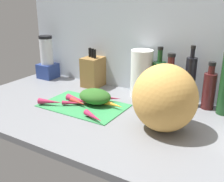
% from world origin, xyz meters
% --- Properties ---
extents(ground_plane, '(1.70, 0.80, 0.03)m').
position_xyz_m(ground_plane, '(0.00, 0.00, -0.01)').
color(ground_plane, slate).
extents(wall_back, '(1.70, 0.03, 0.60)m').
position_xyz_m(wall_back, '(0.00, 0.39, 0.30)').
color(wall_back, '#ADB7C1').
rests_on(wall_back, ground_plane).
extents(cutting_board, '(0.43, 0.27, 0.01)m').
position_xyz_m(cutting_board, '(-0.20, 0.01, 0.00)').
color(cutting_board, '#338C4C').
rests_on(cutting_board, ground_plane).
extents(carrot_0, '(0.13, 0.07, 0.03)m').
position_xyz_m(carrot_0, '(-0.05, -0.11, 0.02)').
color(carrot_0, '#B2264C').
rests_on(carrot_0, cutting_board).
extents(carrot_1, '(0.13, 0.08, 0.03)m').
position_xyz_m(carrot_1, '(-0.35, -0.08, 0.02)').
color(carrot_1, '#B2264C').
rests_on(carrot_1, cutting_board).
extents(carrot_2, '(0.13, 0.04, 0.03)m').
position_xyz_m(carrot_2, '(-0.05, 0.06, 0.02)').
color(carrot_2, orange).
rests_on(carrot_2, cutting_board).
extents(carrot_3, '(0.15, 0.05, 0.04)m').
position_xyz_m(carrot_3, '(-0.24, 0.01, 0.03)').
color(carrot_3, '#B2264C').
rests_on(carrot_3, cutting_board).
extents(carrot_4, '(0.16, 0.08, 0.03)m').
position_xyz_m(carrot_4, '(-0.13, 0.12, 0.02)').
color(carrot_4, '#B2264C').
rests_on(carrot_4, cutting_board).
extents(carrot_5, '(0.10, 0.07, 0.02)m').
position_xyz_m(carrot_5, '(-0.25, -0.02, 0.02)').
color(carrot_5, '#B2264C').
rests_on(carrot_5, cutting_board).
extents(carrot_6, '(0.11, 0.05, 0.03)m').
position_xyz_m(carrot_6, '(-0.22, -0.01, 0.02)').
color(carrot_6, red).
rests_on(carrot_6, cutting_board).
extents(carrot_greens_pile, '(0.18, 0.14, 0.07)m').
position_xyz_m(carrot_greens_pile, '(-0.16, 0.06, 0.05)').
color(carrot_greens_pile, '#2D6023').
rests_on(carrot_greens_pile, cutting_board).
extents(winter_squash, '(0.27, 0.26, 0.29)m').
position_xyz_m(winter_squash, '(0.24, -0.02, 0.14)').
color(winter_squash, gold).
rests_on(winter_squash, ground_plane).
extents(knife_block, '(0.11, 0.14, 0.24)m').
position_xyz_m(knife_block, '(-0.34, 0.31, 0.09)').
color(knife_block, olive).
rests_on(knife_block, ground_plane).
extents(blender_appliance, '(0.11, 0.11, 0.29)m').
position_xyz_m(blender_appliance, '(-0.71, 0.29, 0.12)').
color(blender_appliance, navy).
rests_on(blender_appliance, ground_plane).
extents(paper_towel_roll, '(0.12, 0.12, 0.26)m').
position_xyz_m(paper_towel_roll, '(-0.01, 0.30, 0.13)').
color(paper_towel_roll, white).
rests_on(paper_towel_roll, ground_plane).
extents(bottle_0, '(0.07, 0.07, 0.29)m').
position_xyz_m(bottle_0, '(0.09, 0.31, 0.11)').
color(bottle_0, '#19421E').
rests_on(bottle_0, ground_plane).
extents(bottle_1, '(0.07, 0.07, 0.27)m').
position_xyz_m(bottle_1, '(0.16, 0.27, 0.11)').
color(bottle_1, '#471919').
rests_on(bottle_1, ground_plane).
extents(bottle_2, '(0.05, 0.05, 0.31)m').
position_xyz_m(bottle_2, '(0.26, 0.30, 0.13)').
color(bottle_2, black).
rests_on(bottle_2, ground_plane).
extents(bottle_3, '(0.06, 0.06, 0.24)m').
position_xyz_m(bottle_3, '(0.35, 0.31, 0.10)').
color(bottle_3, '#471919').
rests_on(bottle_3, ground_plane).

